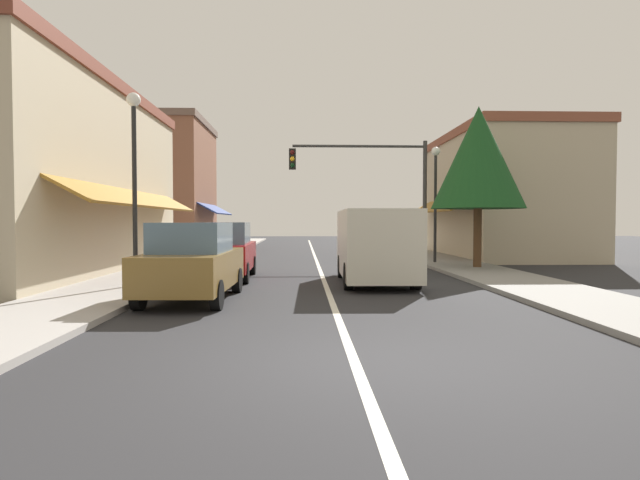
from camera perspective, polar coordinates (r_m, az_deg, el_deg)
ground_plane at (r=24.65m, az=-0.40°, el=-2.18°), size 80.00×80.00×0.00m
sidewalk_left at (r=25.10m, az=-13.06°, el=-2.02°), size 2.60×56.00×0.12m
sidewalk_right at (r=25.39m, az=12.11°, el=-1.96°), size 2.60×56.00×0.12m
lane_center_stripe at (r=24.65m, az=-0.40°, el=-2.17°), size 0.14×52.00×0.01m
storefront_left_block at (r=20.58m, az=-27.27°, el=5.91°), size 6.56×14.20×6.55m
storefront_right_block at (r=28.50m, az=19.10°, el=4.61°), size 6.81×10.20×6.29m
storefront_far_left at (r=35.59m, az=-15.26°, el=5.66°), size 5.35×8.20×8.21m
parked_car_nearest_left at (r=12.38m, az=-13.48°, el=-2.31°), size 1.88×4.15×1.77m
parked_car_second_left at (r=16.82m, az=-10.31°, el=-1.16°), size 1.83×4.12×1.77m
van_in_lane at (r=15.57m, az=5.91°, el=-0.40°), size 2.08×5.22×2.12m
traffic_signal_mast_arm at (r=23.74m, az=5.96°, el=6.70°), size 6.11×0.50×5.37m
street_lamp_left_near at (r=14.77m, az=-19.29°, el=8.21°), size 0.36×0.36×5.13m
street_lamp_right_mid at (r=22.47m, az=12.27°, el=5.70°), size 0.36×0.36×4.86m
tree_right_near at (r=20.52m, az=16.60°, el=8.43°), size 3.40×3.40×6.01m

